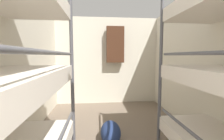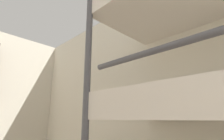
{
  "view_description": "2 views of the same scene",
  "coord_description": "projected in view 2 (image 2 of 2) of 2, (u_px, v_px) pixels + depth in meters",
  "views": [
    {
      "loc": [
        -0.27,
        0.45,
        1.24
      ],
      "look_at": [
        0.04,
        3.5,
        0.95
      ],
      "focal_mm": 24.0,
      "sensor_mm": 36.0,
      "label": 1
    },
    {
      "loc": [
        -0.08,
        1.5,
        0.97
      ],
      "look_at": [
        0.78,
        2.36,
        1.31
      ],
      "focal_mm": 28.0,
      "sensor_mm": 36.0,
      "label": 2
    }
  ],
  "objects": [
    {
      "name": "wall_right",
      "position": [
        174.0,
        101.0,
        1.46
      ],
      "size": [
        0.06,
        4.47,
        2.23
      ],
      "color": "beige",
      "rests_on": "ground_plane"
    }
  ]
}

